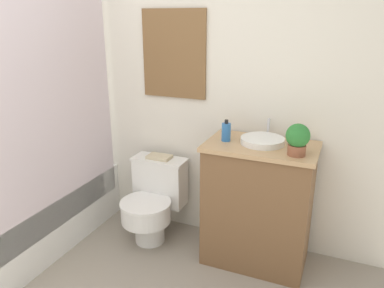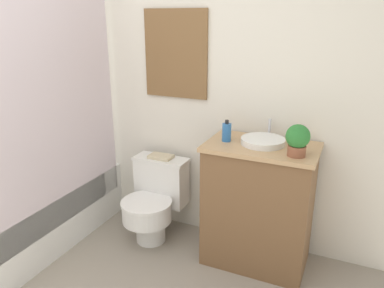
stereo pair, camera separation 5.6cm
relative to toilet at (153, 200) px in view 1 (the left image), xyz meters
name	(u,v)px [view 1 (the left image)]	position (x,y,z in m)	size (l,w,h in m)	color
wall_back	(169,75)	(0.02, 0.29, 0.93)	(3.34, 0.07, 2.50)	silver
shower_area	(33,210)	(-0.81, -0.43, -0.04)	(0.66, 1.39, 1.98)	white
toilet	(153,200)	(0.00, 0.00, 0.00)	(0.43, 0.53, 0.63)	white
vanity	(258,204)	(0.82, 0.02, 0.12)	(0.73, 0.46, 0.88)	brown
sink	(263,140)	(0.82, 0.04, 0.58)	(0.29, 0.32, 0.13)	white
soap_bottle	(226,132)	(0.58, 0.00, 0.62)	(0.06, 0.06, 0.15)	#2D6BB2
potted_plant	(298,139)	(1.05, -0.09, 0.66)	(0.14, 0.14, 0.20)	brown
book_on_tank	(159,157)	(0.00, 0.12, 0.31)	(0.18, 0.12, 0.02)	beige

